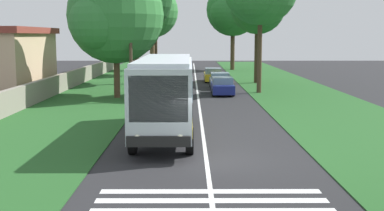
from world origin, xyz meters
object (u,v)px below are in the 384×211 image
roadside_tree_left_0 (115,18)px  roadside_tree_right_3 (232,11)px  roadside_tree_left_2 (151,13)px  roadside_tree_left_3 (154,15)px  roadside_tree_left_1 (134,0)px  trailing_car_0 (222,86)px  coach_bus (165,91)px  trailing_car_2 (213,75)px  utility_pole (131,44)px  trailing_car_1 (220,81)px  roadside_tree_right_2 (257,8)px

roadside_tree_left_0 → roadside_tree_right_3: bearing=-19.4°
roadside_tree_left_2 → roadside_tree_left_3: size_ratio=1.02×
roadside_tree_left_1 → roadside_tree_right_3: roadside_tree_left_1 is taller
trailing_car_0 → roadside_tree_right_3: (30.57, -3.14, 7.47)m
coach_bus → roadside_tree_left_1: bearing=9.1°
coach_bus → trailing_car_2: (29.28, -3.56, -1.48)m
roadside_tree_left_3 → utility_pole: bearing=-178.8°
trailing_car_1 → roadside_tree_right_3: (25.48, -3.06, 7.47)m
roadside_tree_left_0 → roadside_tree_left_1: roadside_tree_left_1 is taller
trailing_car_1 → roadside_tree_left_0: bearing=130.2°
roadside_tree_left_2 → roadside_tree_right_2: roadside_tree_left_2 is taller
trailing_car_2 → roadside_tree_right_3: bearing=-10.2°
trailing_car_2 → roadside_tree_left_1: roadside_tree_left_1 is taller
roadside_tree_left_2 → trailing_car_1: bearing=-154.6°
roadside_tree_right_3 → trailing_car_2: bearing=169.8°
trailing_car_1 → roadside_tree_left_3: (24.85, 7.66, 6.90)m
trailing_car_2 → roadside_tree_left_0: roadside_tree_left_0 is taller
roadside_tree_left_0 → roadside_tree_left_2: 22.81m
utility_pole → roadside_tree_left_1: bearing=5.0°
roadside_tree_left_3 → roadside_tree_left_0: bearing=178.6°
trailing_car_0 → roadside_tree_right_2: 12.95m
coach_bus → roadside_tree_right_2: roadside_tree_right_2 is taller
roadside_tree_left_3 → roadside_tree_right_3: 10.76m
roadside_tree_left_1 → roadside_tree_left_3: roadside_tree_left_1 is taller
coach_bus → roadside_tree_left_0: size_ratio=1.13×
roadside_tree_left_1 → utility_pole: bearing=-175.0°
roadside_tree_left_3 → utility_pole: roadside_tree_left_3 is taller
trailing_car_0 → roadside_tree_left_2: bearing=19.5°
coach_bus → roadside_tree_left_0: bearing=16.5°
trailing_car_2 → utility_pole: utility_pole is taller
roadside_tree_left_1 → roadside_tree_left_0: bearing=178.8°
trailing_car_1 → roadside_tree_left_1: size_ratio=0.36×
roadside_tree_right_3 → roadside_tree_left_0: bearing=160.6°
trailing_car_0 → utility_pole: bearing=125.7°
coach_bus → roadside_tree_left_3: size_ratio=1.06×
trailing_car_0 → roadside_tree_left_2: roadside_tree_left_2 is taller
trailing_car_2 → trailing_car_1: bearing=-177.2°
roadside_tree_left_2 → utility_pole: (-25.63, -0.46, -3.28)m
trailing_car_2 → roadside_tree_left_1: size_ratio=0.36×
roadside_tree_right_2 → utility_pole: 18.96m
roadside_tree_left_1 → roadside_tree_left_2: size_ratio=1.12×
coach_bus → trailing_car_1: coach_bus is taller
roadside_tree_left_0 → roadside_tree_right_3: (32.63, -11.51, 2.05)m
trailing_car_1 → trailing_car_2: size_ratio=1.00×
roadside_tree_right_3 → trailing_car_0: bearing=174.1°
trailing_car_2 → roadside_tree_right_2: 8.20m
trailing_car_0 → roadside_tree_right_2: (10.24, -3.99, 6.85)m
coach_bus → trailing_car_0: coach_bus is taller
roadside_tree_left_2 → trailing_car_2: bearing=-141.6°
roadside_tree_left_1 → roadside_tree_right_2: 12.15m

